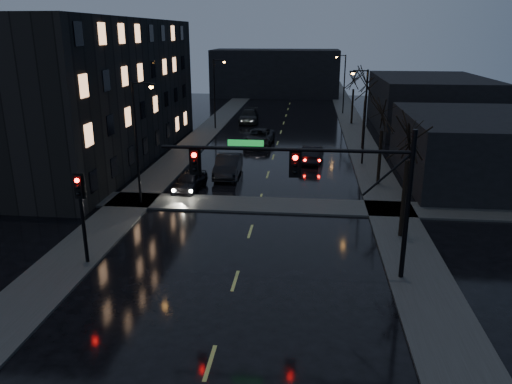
% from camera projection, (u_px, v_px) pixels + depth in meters
% --- Properties ---
extents(sidewalk_left, '(3.00, 140.00, 0.12)m').
position_uv_depth(sidewalk_left, '(190.00, 147.00, 49.32)').
color(sidewalk_left, '#2D2D2B').
rests_on(sidewalk_left, ground).
extents(sidewalk_right, '(3.00, 140.00, 0.12)m').
position_uv_depth(sidewalk_right, '(364.00, 151.00, 47.60)').
color(sidewalk_right, '#2D2D2B').
rests_on(sidewalk_right, ground).
extents(sidewalk_cross, '(40.00, 3.00, 0.12)m').
position_uv_depth(sidewalk_cross, '(258.00, 205.00, 32.84)').
color(sidewalk_cross, '#2D2D2B').
rests_on(sidewalk_cross, ground).
extents(apartment_block, '(12.00, 30.00, 12.00)m').
position_uv_depth(apartment_block, '(84.00, 91.00, 43.57)').
color(apartment_block, black).
rests_on(apartment_block, ground).
extents(commercial_right_near, '(10.00, 14.00, 5.00)m').
position_uv_depth(commercial_right_near, '(472.00, 149.00, 37.63)').
color(commercial_right_near, black).
rests_on(commercial_right_near, ground).
extents(commercial_right_far, '(12.00, 18.00, 6.00)m').
position_uv_depth(commercial_right_far, '(429.00, 103.00, 58.15)').
color(commercial_right_far, black).
rests_on(commercial_right_far, ground).
extents(far_block, '(22.00, 10.00, 8.00)m').
position_uv_depth(far_block, '(276.00, 73.00, 88.27)').
color(far_block, black).
rests_on(far_block, ground).
extents(signal_mast, '(11.11, 0.41, 7.00)m').
position_uv_depth(signal_mast, '(323.00, 176.00, 21.98)').
color(signal_mast, black).
rests_on(signal_mast, ground).
extents(signal_pole_left, '(0.35, 0.41, 4.53)m').
position_uv_depth(signal_pole_left, '(81.00, 206.00, 23.69)').
color(signal_pole_left, black).
rests_on(signal_pole_left, ground).
extents(tree_near, '(3.52, 3.52, 8.08)m').
position_uv_depth(tree_near, '(411.00, 127.00, 25.85)').
color(tree_near, black).
rests_on(tree_near, ground).
extents(tree_mid_a, '(3.30, 3.30, 7.58)m').
position_uv_depth(tree_mid_a, '(384.00, 107.00, 35.43)').
color(tree_mid_a, black).
rests_on(tree_mid_a, ground).
extents(tree_mid_b, '(3.74, 3.74, 8.59)m').
position_uv_depth(tree_mid_b, '(367.00, 80.00, 46.56)').
color(tree_mid_b, black).
rests_on(tree_mid_b, ground).
extents(tree_far, '(3.43, 3.43, 7.88)m').
position_uv_depth(tree_far, '(354.00, 74.00, 59.98)').
color(tree_far, black).
rests_on(tree_far, ground).
extents(streetlight_l_near, '(1.53, 0.28, 8.00)m').
position_uv_depth(streetlight_l_near, '(139.00, 133.00, 31.69)').
color(streetlight_l_near, black).
rests_on(streetlight_l_near, ground).
extents(streetlight_l_far, '(1.53, 0.28, 8.00)m').
position_uv_depth(streetlight_l_far, '(216.00, 88.00, 57.25)').
color(streetlight_l_far, black).
rests_on(streetlight_l_far, ground).
extents(streetlight_r_mid, '(1.53, 0.28, 8.00)m').
position_uv_depth(streetlight_r_mid, '(363.00, 109.00, 41.52)').
color(streetlight_r_mid, black).
rests_on(streetlight_r_mid, ground).
extents(streetlight_r_far, '(1.53, 0.28, 8.00)m').
position_uv_depth(streetlight_r_far, '(343.00, 79.00, 68.03)').
color(streetlight_r_far, black).
rests_on(streetlight_r_far, ground).
extents(oncoming_car_a, '(2.17, 4.30, 1.40)m').
position_uv_depth(oncoming_car_a, '(190.00, 181.00, 35.83)').
color(oncoming_car_a, black).
rests_on(oncoming_car_a, ground).
extents(oncoming_car_b, '(1.89, 5.17, 1.69)m').
position_uv_depth(oncoming_car_b, '(228.00, 166.00, 39.32)').
color(oncoming_car_b, black).
rests_on(oncoming_car_b, ground).
extents(oncoming_car_c, '(2.95, 5.81, 1.58)m').
position_uv_depth(oncoming_car_c, '(259.00, 137.00, 50.36)').
color(oncoming_car_c, black).
rests_on(oncoming_car_c, ground).
extents(oncoming_car_d, '(2.57, 5.75, 1.64)m').
position_uv_depth(oncoming_car_d, '(249.00, 116.00, 62.81)').
color(oncoming_car_d, black).
rests_on(oncoming_car_d, ground).
extents(lead_car, '(2.16, 4.70, 1.49)m').
position_uv_depth(lead_car, '(312.00, 154.00, 43.64)').
color(lead_car, black).
rests_on(lead_car, ground).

